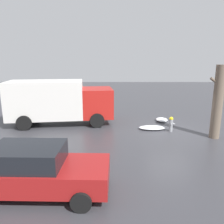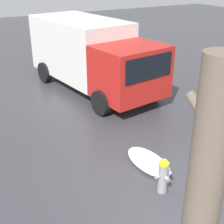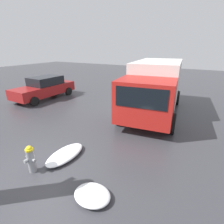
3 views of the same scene
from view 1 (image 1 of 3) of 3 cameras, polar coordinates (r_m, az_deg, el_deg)
name	(u,v)px [view 1 (image 1 of 3)]	position (r m, az deg, el deg)	size (l,w,h in m)	color
ground_plane	(170,131)	(13.41, 15.01, -4.89)	(60.00, 60.00, 0.00)	#38383D
fire_hydrant	(171,124)	(13.28, 15.15, -3.02)	(0.33, 0.43, 0.89)	gray
tree_trunk	(218,102)	(12.70, 25.89, 2.31)	(0.79, 0.52, 3.89)	#6B5B4C
delivery_truck	(59,100)	(14.62, -13.66, 2.94)	(6.85, 3.36, 2.82)	red
parked_car	(34,170)	(7.42, -19.76, -14.01)	(4.58, 2.01, 1.56)	maroon
snow_pile_by_hydrant	(152,128)	(13.49, 10.43, -4.05)	(1.59, 0.77, 0.22)	white
snow_pile_curbside	(162,120)	(15.41, 12.85, -1.96)	(0.78, 0.96, 0.22)	white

